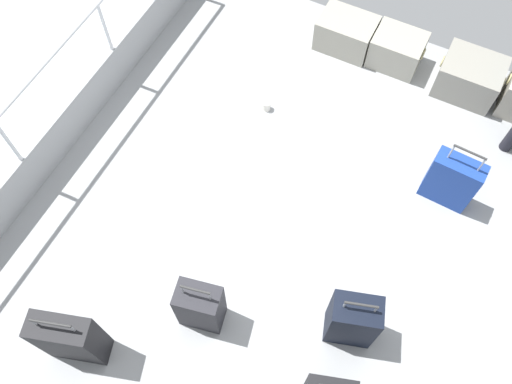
{
  "coord_description": "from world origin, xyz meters",
  "views": [
    {
      "loc": [
        0.71,
        -1.94,
        4.41
      ],
      "look_at": [
        -0.28,
        0.02,
        0.25
      ],
      "focal_mm": 38.04,
      "sensor_mm": 36.0,
      "label": 1
    }
  ],
  "objects_px": {
    "cargo_crate_1": "(397,50)",
    "cargo_crate_2": "(469,77)",
    "suitcase_4": "(352,320)",
    "suitcase_2": "(452,181)",
    "paper_cup": "(267,106)",
    "suitcase_0": "(200,306)",
    "suitcase_3": "(70,339)",
    "cargo_crate_0": "(346,33)"
  },
  "relations": [
    {
      "from": "cargo_crate_2",
      "to": "suitcase_0",
      "type": "height_order",
      "value": "suitcase_0"
    },
    {
      "from": "cargo_crate_1",
      "to": "suitcase_4",
      "type": "distance_m",
      "value": 2.91
    },
    {
      "from": "suitcase_4",
      "to": "cargo_crate_2",
      "type": "bearing_deg",
      "value": 87.27
    },
    {
      "from": "suitcase_4",
      "to": "suitcase_2",
      "type": "bearing_deg",
      "value": 78.37
    },
    {
      "from": "cargo_crate_2",
      "to": "suitcase_0",
      "type": "xyz_separation_m",
      "value": [
        -1.22,
        -3.23,
        0.09
      ]
    },
    {
      "from": "suitcase_0",
      "to": "paper_cup",
      "type": "bearing_deg",
      "value": 102.38
    },
    {
      "from": "suitcase_3",
      "to": "suitcase_4",
      "type": "height_order",
      "value": "suitcase_3"
    },
    {
      "from": "paper_cup",
      "to": "suitcase_4",
      "type": "bearing_deg",
      "value": -47.47
    },
    {
      "from": "cargo_crate_1",
      "to": "cargo_crate_2",
      "type": "height_order",
      "value": "cargo_crate_2"
    },
    {
      "from": "cargo_crate_0",
      "to": "cargo_crate_2",
      "type": "height_order",
      "value": "cargo_crate_2"
    },
    {
      "from": "cargo_crate_0",
      "to": "suitcase_3",
      "type": "height_order",
      "value": "suitcase_3"
    },
    {
      "from": "cargo_crate_0",
      "to": "suitcase_4",
      "type": "height_order",
      "value": "suitcase_4"
    },
    {
      "from": "cargo_crate_0",
      "to": "suitcase_3",
      "type": "distance_m",
      "value": 3.95
    },
    {
      "from": "cargo_crate_2",
      "to": "suitcase_2",
      "type": "distance_m",
      "value": 1.3
    },
    {
      "from": "cargo_crate_0",
      "to": "suitcase_2",
      "type": "height_order",
      "value": "suitcase_2"
    },
    {
      "from": "suitcase_0",
      "to": "suitcase_3",
      "type": "bearing_deg",
      "value": -138.02
    },
    {
      "from": "cargo_crate_0",
      "to": "suitcase_4",
      "type": "distance_m",
      "value": 3.06
    },
    {
      "from": "cargo_crate_2",
      "to": "suitcase_4",
      "type": "height_order",
      "value": "suitcase_4"
    },
    {
      "from": "cargo_crate_2",
      "to": "suitcase_0",
      "type": "bearing_deg",
      "value": -110.74
    },
    {
      "from": "cargo_crate_1",
      "to": "paper_cup",
      "type": "distance_m",
      "value": 1.48
    },
    {
      "from": "cargo_crate_2",
      "to": "suitcase_2",
      "type": "height_order",
      "value": "suitcase_2"
    },
    {
      "from": "cargo_crate_1",
      "to": "suitcase_0",
      "type": "height_order",
      "value": "suitcase_0"
    },
    {
      "from": "cargo_crate_2",
      "to": "paper_cup",
      "type": "height_order",
      "value": "cargo_crate_2"
    },
    {
      "from": "cargo_crate_1",
      "to": "suitcase_2",
      "type": "relative_size",
      "value": 0.71
    },
    {
      "from": "cargo_crate_0",
      "to": "suitcase_2",
      "type": "bearing_deg",
      "value": -40.62
    },
    {
      "from": "suitcase_2",
      "to": "suitcase_4",
      "type": "bearing_deg",
      "value": -101.63
    },
    {
      "from": "suitcase_0",
      "to": "cargo_crate_2",
      "type": "bearing_deg",
      "value": 69.26
    },
    {
      "from": "suitcase_2",
      "to": "cargo_crate_0",
      "type": "bearing_deg",
      "value": 139.38
    },
    {
      "from": "suitcase_0",
      "to": "suitcase_4",
      "type": "height_order",
      "value": "suitcase_4"
    },
    {
      "from": "cargo_crate_2",
      "to": "suitcase_4",
      "type": "xyz_separation_m",
      "value": [
        -0.13,
        -2.82,
        0.12
      ]
    },
    {
      "from": "suitcase_2",
      "to": "suitcase_4",
      "type": "relative_size",
      "value": 1.03
    },
    {
      "from": "suitcase_0",
      "to": "paper_cup",
      "type": "height_order",
      "value": "suitcase_0"
    },
    {
      "from": "suitcase_2",
      "to": "paper_cup",
      "type": "height_order",
      "value": "suitcase_2"
    },
    {
      "from": "cargo_crate_2",
      "to": "suitcase_0",
      "type": "relative_size",
      "value": 0.87
    },
    {
      "from": "suitcase_2",
      "to": "suitcase_4",
      "type": "distance_m",
      "value": 1.57
    },
    {
      "from": "cargo_crate_2",
      "to": "cargo_crate_1",
      "type": "bearing_deg",
      "value": 178.17
    },
    {
      "from": "cargo_crate_0",
      "to": "cargo_crate_1",
      "type": "bearing_deg",
      "value": 2.07
    },
    {
      "from": "cargo_crate_0",
      "to": "suitcase_3",
      "type": "relative_size",
      "value": 0.76
    },
    {
      "from": "suitcase_3",
      "to": "cargo_crate_0",
      "type": "bearing_deg",
      "value": 80.7
    },
    {
      "from": "cargo_crate_1",
      "to": "cargo_crate_2",
      "type": "bearing_deg",
      "value": -1.83
    },
    {
      "from": "suitcase_2",
      "to": "paper_cup",
      "type": "bearing_deg",
      "value": 175.11
    },
    {
      "from": "cargo_crate_1",
      "to": "suitcase_2",
      "type": "distance_m",
      "value": 1.62
    }
  ]
}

